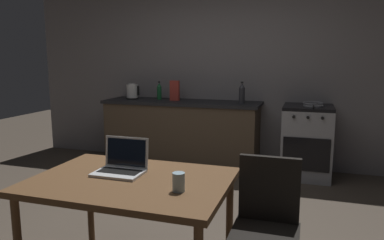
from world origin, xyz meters
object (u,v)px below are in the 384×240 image
Objects in this scene: stove_oven at (307,142)px; laptop at (122,166)px; electric_kettle at (132,92)px; cereal_box at (175,91)px; bottle at (242,93)px; frying_pan at (313,104)px; dining_table at (131,189)px; chair at (267,220)px; bottle_b at (159,91)px; drinking_glass at (179,182)px.

stove_oven is 2.89m from laptop.
electric_kettle is 0.64m from cereal_box.
bottle reaches higher than frying_pan.
stove_oven is 3.32× the size of cereal_box.
cereal_box is (-1.78, 0.02, 0.59)m from stove_oven.
laptop is 2.88m from frying_pan.
bottle is at bearing -4.22° from cereal_box.
frying_pan is at bearing 67.35° from dining_table.
bottle_b is (-1.82, 2.66, 0.52)m from chair.
electric_kettle is 2.02× the size of drinking_glass.
chair is at bearing -49.56° from electric_kettle.
dining_table is 0.41m from drinking_glass.
dining_table is at bearing -95.09° from bottle.
electric_kettle is 2.47m from frying_pan.
bottle is (-0.83, -0.05, 0.59)m from stove_oven.
electric_kettle is 0.87× the size of bottle_b.
frying_pan is at bearing 1.40° from bottle.
laptop is 2.85m from bottle_b.
dining_table is 3.05m from electric_kettle.
dining_table is at bearing -75.41° from cereal_box.
electric_kettle reaches higher than drinking_glass.
chair is 3.49× the size of bottle_b.
drinking_glass is at bearing -28.46° from laptop.
cereal_box is at bearing 179.27° from stove_oven.
bottle_b is at bearing 11.77° from electric_kettle.
dining_table is 3.93× the size of laptop.
bottle_b is at bearing 166.79° from cereal_box.
stove_oven is 2.14× the size of frying_pan.
chair is at bearing 27.19° from drinking_glass.
stove_oven is 2.92m from dining_table.
bottle is 1.21m from bottle_b.
chair is at bearing -59.04° from cereal_box.
stove_oven is 0.73× the size of dining_table.
electric_kettle is (-2.42, 0.00, 0.56)m from stove_oven.
cereal_box is at bearing -13.21° from bottle_b.
drinking_glass is (0.37, -0.12, 0.13)m from dining_table.
frying_pan reaches higher than chair.
chair is at bearing -94.75° from stove_oven.
cereal_box reaches higher than frying_pan.
frying_pan is 2.90m from drinking_glass.
frying_pan is at bearing -25.14° from stove_oven.
frying_pan is at bearing 59.57° from laptop.
chair is at bearing -55.69° from bottle_b.
bottle_b reaches higher than laptop.
laptop is 2.61m from bottle.
electric_kettle is 1.59m from bottle.
drinking_glass is (-0.75, -2.80, -0.14)m from frying_pan.
cereal_box is at bearing 178.49° from frying_pan.
chair is at bearing -96.03° from frying_pan.
bottle_b is (-2.03, 0.08, 0.58)m from stove_oven.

